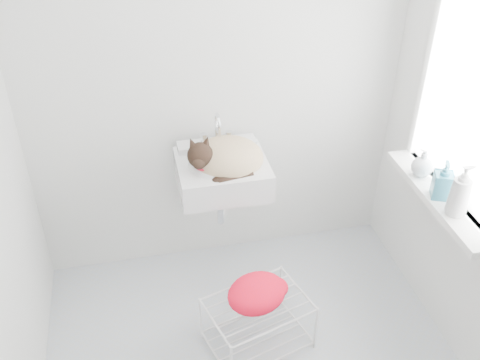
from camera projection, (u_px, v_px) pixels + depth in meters
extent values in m
cube|color=silver|center=(216.00, 76.00, 3.03)|extent=(2.20, 0.02, 2.50)
cube|color=white|center=(476.00, 105.00, 2.52)|extent=(0.01, 0.80, 1.00)
cube|color=white|center=(474.00, 105.00, 2.52)|extent=(0.04, 0.90, 1.10)
cube|color=white|center=(438.00, 197.00, 2.80)|extent=(0.16, 0.88, 0.04)
cube|color=white|center=(222.00, 162.00, 3.05)|extent=(0.50, 0.44, 0.20)
ellipsoid|color=#CCB495|center=(228.00, 158.00, 3.03)|extent=(0.42, 0.37, 0.20)
sphere|color=black|center=(202.00, 153.00, 2.90)|extent=(0.16, 0.16, 0.14)
torus|color=red|center=(205.00, 159.00, 2.92)|extent=(0.14, 0.13, 0.06)
cube|color=silver|center=(258.00, 324.00, 2.99)|extent=(0.60, 0.49, 0.31)
ellipsoid|color=#F80711|center=(257.00, 298.00, 2.89)|extent=(0.40, 0.35, 0.14)
imported|color=silver|center=(454.00, 214.00, 2.66)|extent=(0.09, 0.09, 0.23)
imported|color=teal|center=(439.00, 196.00, 2.78)|extent=(0.12, 0.12, 0.21)
imported|color=silver|center=(420.00, 175.00, 2.94)|extent=(0.16, 0.16, 0.15)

